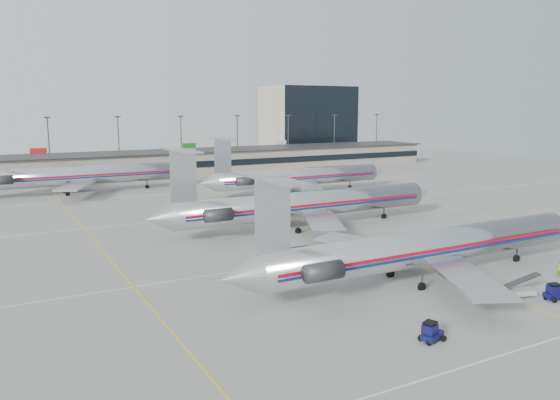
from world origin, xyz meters
TOP-DOWN VIEW (x-y plane):
  - ground at (0.00, 0.00)m, footprint 260.00×260.00m
  - apron_markings at (0.00, 10.00)m, footprint 160.00×0.15m
  - terminal at (0.00, 97.97)m, footprint 162.00×17.00m
  - light_mast_row at (0.00, 112.00)m, footprint 163.60×0.40m
  - distant_building at (62.00, 128.00)m, footprint 30.00×20.00m
  - jet_foreground at (-3.33, -2.05)m, footprint 46.10×27.15m
  - jet_second_row at (-1.57, 24.91)m, footprint 48.02×28.27m
  - jet_third_row at (14.35, 54.10)m, footprint 44.03×27.09m
  - jet_back_row at (-25.75, 75.87)m, footprint 47.24×29.06m
  - tug_left at (-13.13, -13.81)m, footprint 2.23×1.63m
  - tug_center at (3.48, -12.49)m, footprint 2.20×1.51m
  - belt_loader at (1.33, -10.15)m, footprint 4.21×2.23m
  - ramp_worker_near at (12.41, -6.90)m, footprint 0.69×0.68m
  - cone_left at (-12.78, -12.31)m, footprint 0.50×0.50m

SIDE VIEW (x-z plane):
  - ground at x=0.00m, z-range 0.00..0.00m
  - apron_markings at x=0.00m, z-range 0.00..0.02m
  - cone_left at x=-12.78m, z-range 0.00..0.54m
  - belt_loader at x=1.33m, z-range -0.50..1.65m
  - tug_center at x=3.48m, z-range -0.07..1.56m
  - tug_left at x=-13.13m, z-range -0.07..1.56m
  - ramp_worker_near at x=12.41m, z-range 0.00..1.59m
  - terminal at x=0.00m, z-range 0.03..6.28m
  - jet_third_row at x=14.35m, z-range -2.52..9.52m
  - jet_foreground at x=-3.33m, z-range -2.53..9.54m
  - jet_second_row at x=-1.57m, z-range -2.64..9.93m
  - jet_back_row at x=-25.75m, z-range -2.71..10.21m
  - light_mast_row at x=0.00m, z-range 0.94..16.22m
  - distant_building at x=62.00m, z-range 0.00..25.00m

